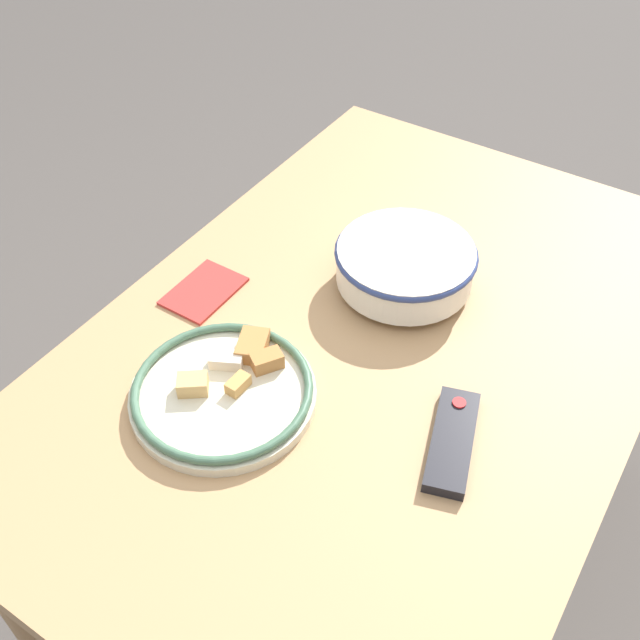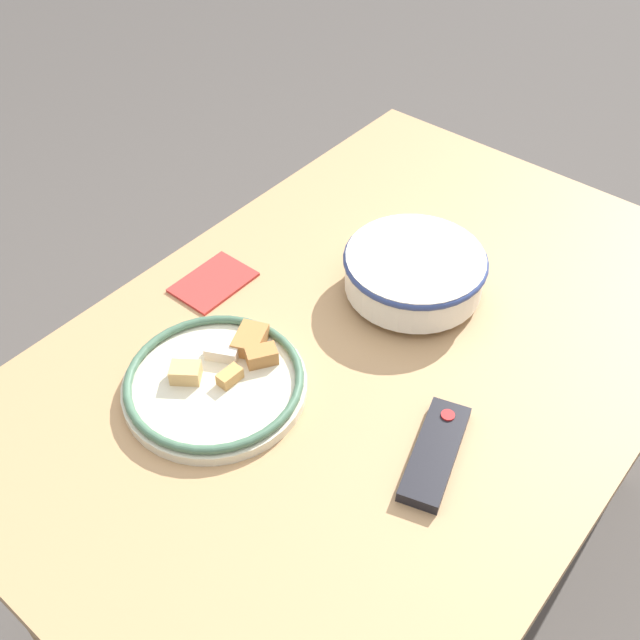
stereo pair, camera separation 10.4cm
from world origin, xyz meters
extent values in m
plane|color=#4C4742|center=(0.00, 0.00, 0.00)|extent=(8.00, 8.00, 0.00)
cube|color=tan|center=(0.00, 0.00, 0.70)|extent=(1.31, 0.87, 0.04)
cylinder|color=tan|center=(-0.59, -0.36, 0.34)|extent=(0.06, 0.06, 0.68)
cylinder|color=tan|center=(0.59, -0.36, 0.34)|extent=(0.06, 0.06, 0.68)
cylinder|color=silver|center=(-0.14, -0.02, 0.73)|extent=(0.11, 0.11, 0.02)
cylinder|color=silver|center=(-0.14, -0.02, 0.77)|extent=(0.24, 0.24, 0.07)
cylinder|color=#C67A33|center=(-0.14, -0.02, 0.77)|extent=(0.22, 0.22, 0.06)
torus|color=navy|center=(-0.14, -0.02, 0.80)|extent=(0.25, 0.25, 0.01)
cylinder|color=beige|center=(0.24, -0.13, 0.73)|extent=(0.29, 0.29, 0.02)
torus|color=#42664C|center=(0.24, -0.13, 0.75)|extent=(0.28, 0.28, 0.01)
cube|color=tan|center=(0.27, -0.17, 0.75)|extent=(0.05, 0.06, 0.03)
cube|color=#B2753D|center=(0.15, -0.14, 0.75)|extent=(0.08, 0.07, 0.03)
cube|color=silver|center=(0.20, -0.16, 0.75)|extent=(0.05, 0.06, 0.02)
cube|color=tan|center=(0.23, -0.11, 0.75)|extent=(0.04, 0.02, 0.02)
cube|color=#B2753D|center=(0.16, -0.10, 0.75)|extent=(0.06, 0.05, 0.03)
cube|color=black|center=(0.13, 0.21, 0.73)|extent=(0.19, 0.11, 0.02)
cylinder|color=red|center=(0.07, 0.19, 0.74)|extent=(0.02, 0.02, 0.00)
cube|color=#B2332D|center=(0.07, -0.31, 0.72)|extent=(0.14, 0.10, 0.01)
camera|label=1|loc=(0.79, 0.40, 1.63)|focal=42.00mm
camera|label=2|loc=(0.73, 0.49, 1.63)|focal=42.00mm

